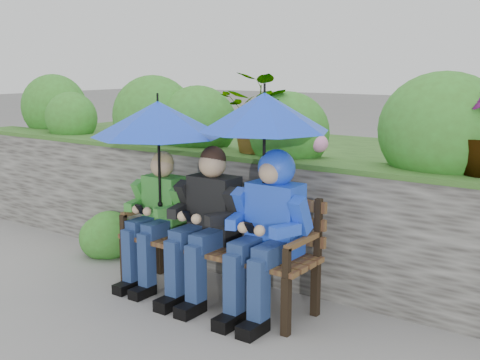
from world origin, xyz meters
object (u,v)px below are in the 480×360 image
Objects in this scene: boy_middle at (206,218)px; boy_left at (156,212)px; boy_right at (268,222)px; park_bench at (220,237)px; umbrella_right at (264,112)px; umbrella_left at (158,119)px.

boy_left is at bearing 179.09° from boy_middle.
park_bench is at bearing 171.69° from boy_right.
boy_right is at bearing -33.73° from umbrella_right.
boy_left is 0.51m from boy_middle.
park_bench is 1.38× the size of boy_middle.
boy_middle is (0.51, -0.01, 0.03)m from boy_left.
boy_middle is at bearing -173.39° from umbrella_right.
umbrella_left is (0.05, -0.01, 0.75)m from boy_left.
park_bench is 0.52m from boy_right.
boy_middle is at bearing -0.91° from boy_left.
umbrella_left reaches higher than boy_middle.
boy_left is at bearing -172.94° from park_bench.
boy_middle is 0.55m from boy_right.
park_bench is 1.48× the size of boy_left.
umbrella_left is at bearing -179.43° from boy_right.
umbrella_right reaches higher than boy_right.
boy_left is 1.06m from boy_right.
umbrella_right is at bearing 3.27° from umbrella_left.
boy_left is 1.05× the size of umbrella_left.
boy_right is 1.23× the size of umbrella_right.
boy_middle is 1.13× the size of umbrella_left.
umbrella_right is (-0.07, 0.04, 0.75)m from boy_right.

